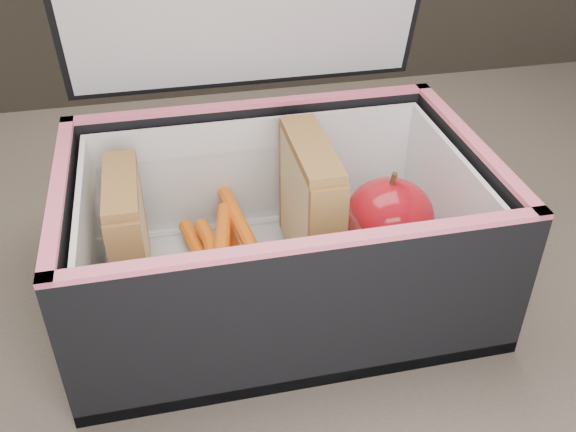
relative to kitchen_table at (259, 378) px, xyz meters
name	(u,v)px	position (x,y,z in m)	size (l,w,h in m)	color
kitchen_table	(259,378)	(0.00, 0.00, 0.00)	(1.20, 0.80, 0.75)	brown
lunch_bag	(277,219)	(0.02, 0.01, 0.16)	(0.31, 0.25, 0.31)	black
plastic_tub	(223,238)	(-0.02, 0.02, 0.14)	(0.18, 0.13, 0.07)	white
sandwich_left	(129,235)	(-0.09, 0.02, 0.16)	(0.02, 0.09, 0.10)	tan
sandwich_right	(310,206)	(0.05, 0.02, 0.16)	(0.03, 0.10, 0.11)	tan
carrot_sticks	(223,255)	(-0.02, 0.02, 0.12)	(0.06, 0.16, 0.03)	orange
paper_napkin	(385,249)	(0.11, 0.02, 0.11)	(0.07, 0.08, 0.01)	white
red_apple	(389,219)	(0.11, 0.01, 0.14)	(0.09, 0.09, 0.08)	maroon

